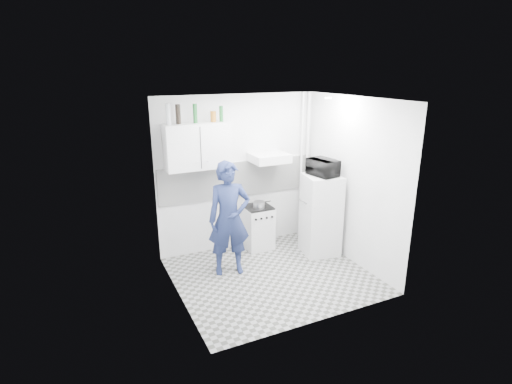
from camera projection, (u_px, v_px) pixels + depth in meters
name	position (u px, v px, depth m)	size (l,w,h in m)	color
floor	(272.00, 275.00, 6.01)	(2.80, 2.80, 0.00)	gray
ceiling	(274.00, 99.00, 5.24)	(2.80, 2.80, 0.00)	white
wall_back	(238.00, 173.00, 6.70)	(2.80, 2.80, 0.00)	silver
wall_left	(175.00, 207.00, 5.05)	(2.60, 2.60, 0.00)	silver
wall_right	(353.00, 182.00, 6.20)	(2.60, 2.60, 0.00)	silver
person	(229.00, 219.00, 5.88)	(0.63, 0.41, 1.73)	#1A244B
stove	(258.00, 228.00, 6.87)	(0.45, 0.45, 0.72)	silver
fridge	(321.00, 215.00, 6.59)	(0.56, 0.56, 1.34)	silver
stove_top	(258.00, 207.00, 6.76)	(0.43, 0.43, 0.03)	black
saucepan	(259.00, 205.00, 6.66)	(0.20, 0.20, 0.11)	silver
microwave	(323.00, 167.00, 6.35)	(0.33, 0.48, 0.27)	black
bottle_a	(168.00, 114.00, 5.77)	(0.07, 0.07, 0.30)	#B2B7BC
bottle_b	(178.00, 114.00, 5.83)	(0.07, 0.07, 0.29)	black
bottle_d	(195.00, 113.00, 5.93)	(0.06, 0.06, 0.29)	#144C1E
canister_b	(213.00, 117.00, 6.07)	(0.09, 0.09, 0.17)	brown
bottle_e	(221.00, 114.00, 6.11)	(0.06, 0.06, 0.24)	#144C1E
upper_cabinet	(197.00, 146.00, 6.08)	(1.00, 0.35, 0.70)	silver
range_hood	(269.00, 158.00, 6.59)	(0.60, 0.50, 0.14)	silver
backsplash	(239.00, 179.00, 6.72)	(2.74, 0.03, 0.60)	white
pipe_a	(307.00, 166.00, 7.17)	(0.05, 0.05, 2.60)	silver
pipe_b	(301.00, 167.00, 7.12)	(0.04, 0.04, 2.60)	silver
ceiling_spot_fixture	(328.00, 98.00, 5.83)	(0.10, 0.10, 0.02)	white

